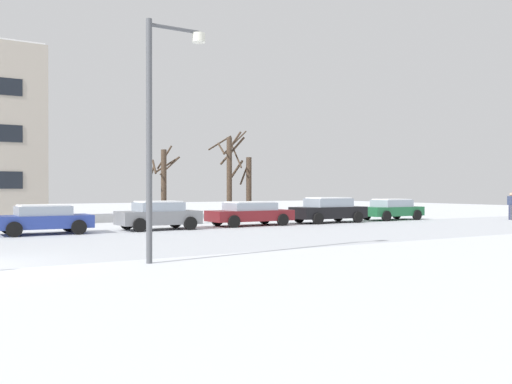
% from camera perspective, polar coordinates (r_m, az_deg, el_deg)
% --- Properties ---
extents(street_lamp, '(1.71, 0.36, 6.47)m').
position_cam_1_polar(street_lamp, '(15.14, -9.97, 7.60)').
color(street_lamp, '#4C4F54').
rests_on(street_lamp, ground).
extents(parked_car_blue, '(3.99, 2.18, 1.29)m').
position_cam_1_polar(parked_car_blue, '(25.78, -21.03, -2.58)').
color(parked_car_blue, '#283D93').
rests_on(parked_car_blue, ground).
extents(parked_car_gray, '(3.88, 2.10, 1.39)m').
position_cam_1_polar(parked_car_gray, '(27.11, -10.00, -2.34)').
color(parked_car_gray, slate).
rests_on(parked_car_gray, ground).
extents(parked_car_maroon, '(4.59, 2.10, 1.29)m').
position_cam_1_polar(parked_car_maroon, '(29.60, -0.62, -2.18)').
color(parked_car_maroon, maroon).
rests_on(parked_car_maroon, ground).
extents(parked_car_black, '(4.48, 2.06, 1.48)m').
position_cam_1_polar(parked_car_black, '(32.51, 7.46, -1.83)').
color(parked_car_black, black).
rests_on(parked_car_black, ground).
extents(parked_car_green, '(4.07, 2.02, 1.34)m').
position_cam_1_polar(parked_car_green, '(36.16, 13.77, -1.72)').
color(parked_car_green, '#1E6038').
rests_on(parked_car_green, ground).
extents(pedestrian_crossing, '(0.57, 0.45, 1.73)m').
position_cam_1_polar(pedestrian_crossing, '(39.02, 24.75, -1.11)').
color(pedestrian_crossing, '#2D334C').
rests_on(pedestrian_crossing, ground).
extents(tree_far_left, '(2.17, 1.59, 5.45)m').
position_cam_1_polar(tree_far_left, '(32.81, -2.76, 1.87)').
color(tree_far_left, '#423326').
rests_on(tree_far_left, ground).
extents(tree_far_right, '(1.52, 1.94, 4.65)m').
position_cam_1_polar(tree_far_right, '(33.44, -0.92, 0.63)').
color(tree_far_right, '#423326').
rests_on(tree_far_right, ground).
extents(tree_far_mid, '(2.01, 1.47, 4.37)m').
position_cam_1_polar(tree_far_mid, '(30.54, -9.52, 0.86)').
color(tree_far_mid, '#423326').
rests_on(tree_far_mid, ground).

